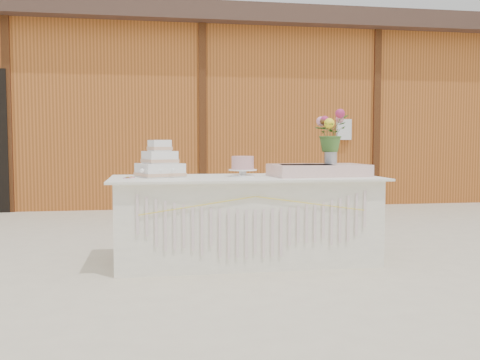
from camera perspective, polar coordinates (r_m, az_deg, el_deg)
name	(u,v)px	position (r m, az deg, el deg)	size (l,w,h in m)	color
ground	(245,261)	(4.92, 0.58, -8.64)	(80.00, 80.00, 0.00)	beige
barn	(192,113)	(10.77, -5.11, 7.18)	(12.60, 4.60, 3.30)	#AE5D24
cake_table	(246,219)	(4.84, 0.60, -4.18)	(2.40, 1.00, 0.77)	white
wedding_cake	(160,164)	(4.84, -8.56, 1.66)	(0.47, 0.47, 0.33)	white
pink_cake_stand	(243,165)	(4.84, 0.29, 1.60)	(0.26, 0.26, 0.18)	white
satin_runner	(318,170)	(4.95, 8.37, 1.04)	(0.86, 0.50, 0.11)	beige
flower_vase	(330,155)	(5.03, 9.62, 2.62)	(0.12, 0.12, 0.16)	#B9B9BE
bouquet	(331,128)	(5.03, 9.66, 5.51)	(0.31, 0.27, 0.35)	#406E2C
loose_flowers	(131,177)	(4.78, -11.53, 0.34)	(0.12, 0.30, 0.02)	pink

